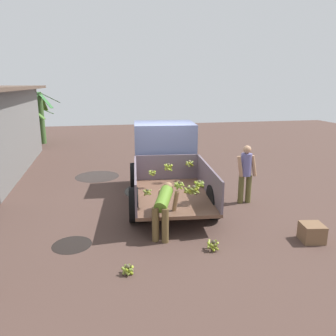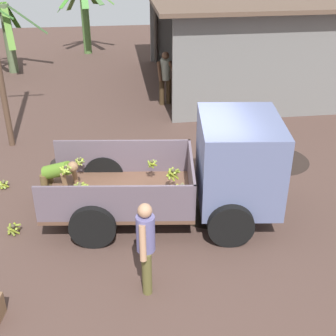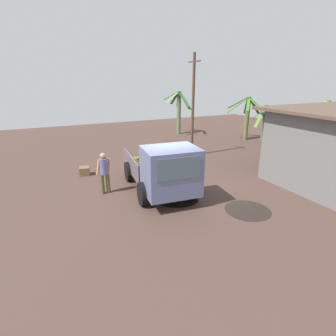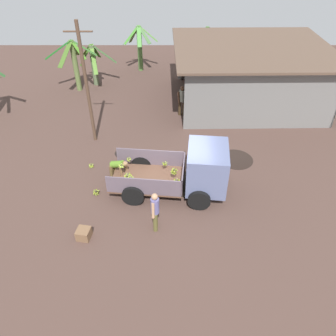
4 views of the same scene
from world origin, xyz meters
name	(u,v)px [view 1 (image 1 of 4)]	position (x,y,z in m)	size (l,w,h in m)	color
ground	(159,198)	(0.00, 0.00, 0.00)	(36.00, 36.00, 0.00)	#49342D
mud_patch_0	(72,245)	(-2.47, 2.30, 0.00)	(0.82, 0.82, 0.01)	black
mud_patch_1	(154,191)	(0.72, 0.06, 0.00)	(1.83, 1.83, 0.01)	black
mud_patch_2	(97,176)	(2.75, 1.82, 0.00)	(1.57, 1.57, 0.01)	black
cargo_truck	(166,156)	(0.70, -0.32, 1.10)	(4.68, 2.52, 2.09)	brown
banana_palm_1	(26,121)	(10.69, 5.72, 1.26)	(2.23, 2.65, 2.33)	#5F784A
banana_palm_4	(41,117)	(10.25, 4.84, 1.47)	(1.84, 1.99, 2.83)	#40632F
person_foreground_visitor	(246,172)	(-0.82, -2.30, 0.91)	(0.30, 0.61, 1.65)	brown
person_worker_loading	(163,206)	(-2.45, 0.34, 0.70)	(0.84, 0.72, 1.13)	brown
banana_bunch_on_ground_0	(213,245)	(-3.26, -0.53, 0.12)	(0.28, 0.27, 0.22)	#463F2D
banana_bunch_on_ground_1	(128,269)	(-3.78, 1.23, 0.10)	(0.24, 0.24, 0.19)	brown
wooden_crate_0	(312,233)	(-3.29, -2.74, 0.19)	(0.45, 0.45, 0.38)	brown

